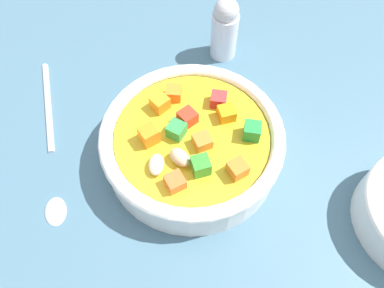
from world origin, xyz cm
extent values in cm
cube|color=#42667A|center=(0.00, 0.00, -1.00)|extent=(140.00, 140.00, 2.00)
cylinder|color=white|center=(0.00, 0.00, 1.87)|extent=(19.02, 19.02, 3.74)
torus|color=white|center=(0.00, 0.00, 4.18)|extent=(19.36, 19.36, 1.48)
cylinder|color=gold|center=(0.00, 0.00, 3.94)|extent=(16.27, 16.27, 0.40)
cube|color=orange|center=(-0.82, 4.32, 5.06)|extent=(2.35, 2.35, 1.84)
cube|color=orange|center=(-4.35, -4.45, 4.88)|extent=(2.33, 2.33, 1.50)
cube|color=green|center=(-4.17, -0.94, 5.01)|extent=(2.13, 2.13, 1.74)
cube|color=orange|center=(3.43, 3.53, 4.90)|extent=(2.38, 2.38, 1.54)
ellipsoid|color=beige|center=(-4.00, 3.34, 4.72)|extent=(2.36, 1.52, 1.17)
cube|color=orange|center=(-1.22, -1.07, 4.74)|extent=(2.24, 2.24, 1.22)
cube|color=#21863A|center=(0.28, -6.10, 4.97)|extent=(1.92, 1.92, 1.68)
cube|color=orange|center=(-5.82, 1.43, 4.77)|extent=(2.30, 2.30, 1.27)
cube|color=red|center=(1.65, 0.51, 4.85)|extent=(2.38, 2.38, 1.43)
cube|color=red|center=(4.19, -2.79, 4.77)|extent=(1.88, 1.88, 1.28)
cube|color=orange|center=(2.29, -3.58, 4.81)|extent=(2.11, 2.11, 1.36)
ellipsoid|color=beige|center=(-3.23, 1.09, 4.88)|extent=(2.74, 2.74, 1.50)
cube|color=green|center=(-0.43, 1.59, 4.86)|extent=(2.27, 2.27, 1.46)
cube|color=orange|center=(4.96, 2.16, 4.80)|extent=(1.77, 1.77, 1.33)
cylinder|color=silver|center=(6.59, 18.04, 0.38)|extent=(13.70, 4.78, 0.77)
ellipsoid|color=silver|center=(-7.20, 13.90, 0.42)|extent=(3.75, 3.04, 0.84)
cylinder|color=silver|center=(16.33, -3.76, 3.06)|extent=(3.48, 3.48, 6.11)
sphere|color=silver|center=(16.33, -3.76, 6.89)|extent=(3.13, 3.13, 3.13)
camera|label=1|loc=(-20.70, -0.53, 35.04)|focal=33.58mm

